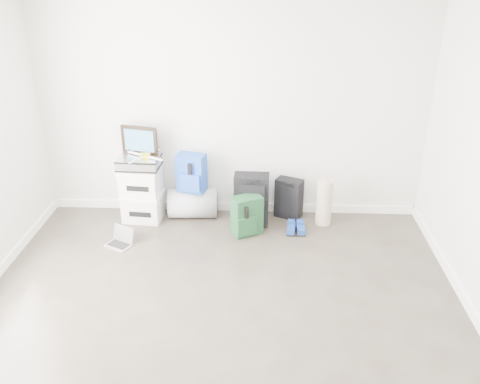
{
  "coord_description": "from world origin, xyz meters",
  "views": [
    {
      "loc": [
        0.36,
        -3.16,
        2.93
      ],
      "look_at": [
        0.12,
        1.9,
        0.53
      ],
      "focal_mm": 38.0,
      "sensor_mm": 36.0,
      "label": 1
    }
  ],
  "objects_px": {
    "briefcase": "(139,162)",
    "laptop": "(121,240)",
    "carry_on": "(289,198)",
    "duffel_bag": "(193,203)",
    "large_suitcase": "(251,200)",
    "boxes_stack": "(142,193)"
  },
  "relations": [
    {
      "from": "large_suitcase",
      "to": "carry_on",
      "type": "relative_size",
      "value": 1.27
    },
    {
      "from": "laptop",
      "to": "carry_on",
      "type": "bearing_deg",
      "value": 48.46
    },
    {
      "from": "boxes_stack",
      "to": "duffel_bag",
      "type": "bearing_deg",
      "value": 12.7
    },
    {
      "from": "briefcase",
      "to": "large_suitcase",
      "type": "relative_size",
      "value": 0.75
    },
    {
      "from": "boxes_stack",
      "to": "carry_on",
      "type": "height_order",
      "value": "boxes_stack"
    },
    {
      "from": "boxes_stack",
      "to": "carry_on",
      "type": "relative_size",
      "value": 1.36
    },
    {
      "from": "duffel_bag",
      "to": "boxes_stack",
      "type": "bearing_deg",
      "value": -174.96
    },
    {
      "from": "large_suitcase",
      "to": "laptop",
      "type": "relative_size",
      "value": 1.88
    },
    {
      "from": "duffel_bag",
      "to": "carry_on",
      "type": "height_order",
      "value": "carry_on"
    },
    {
      "from": "boxes_stack",
      "to": "laptop",
      "type": "height_order",
      "value": "boxes_stack"
    },
    {
      "from": "large_suitcase",
      "to": "boxes_stack",
      "type": "bearing_deg",
      "value": 178.68
    },
    {
      "from": "boxes_stack",
      "to": "large_suitcase",
      "type": "xyz_separation_m",
      "value": [
        1.3,
        -0.07,
        -0.02
      ]
    },
    {
      "from": "duffel_bag",
      "to": "laptop",
      "type": "bearing_deg",
      "value": -138.79
    },
    {
      "from": "briefcase",
      "to": "laptop",
      "type": "xyz_separation_m",
      "value": [
        -0.13,
        -0.61,
        -0.69
      ]
    },
    {
      "from": "boxes_stack",
      "to": "carry_on",
      "type": "bearing_deg",
      "value": 9.08
    },
    {
      "from": "duffel_bag",
      "to": "large_suitcase",
      "type": "bearing_deg",
      "value": -14.62
    },
    {
      "from": "duffel_bag",
      "to": "large_suitcase",
      "type": "relative_size",
      "value": 0.93
    },
    {
      "from": "briefcase",
      "to": "duffel_bag",
      "type": "xyz_separation_m",
      "value": [
        0.59,
        0.08,
        -0.55
      ]
    },
    {
      "from": "briefcase",
      "to": "carry_on",
      "type": "height_order",
      "value": "briefcase"
    },
    {
      "from": "duffel_bag",
      "to": "carry_on",
      "type": "bearing_deg",
      "value": -0.45
    },
    {
      "from": "laptop",
      "to": "boxes_stack",
      "type": "bearing_deg",
      "value": 105.25
    },
    {
      "from": "large_suitcase",
      "to": "carry_on",
      "type": "height_order",
      "value": "large_suitcase"
    }
  ]
}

